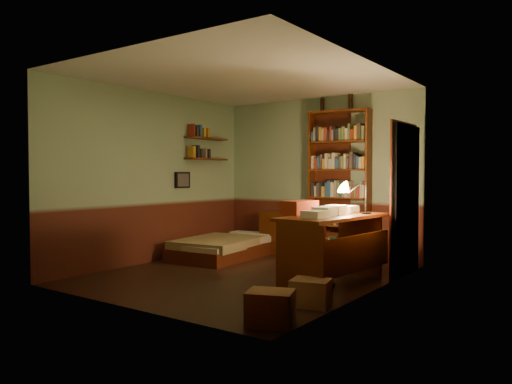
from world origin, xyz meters
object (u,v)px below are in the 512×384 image
Objects in this scene: desk_lamp at (366,190)px; cardboard_box_b at (311,293)px; desk at (333,251)px; cardboard_box_a at (270,308)px; mini_stereo at (295,207)px; office_chair at (313,243)px; bed at (226,240)px; dresser at (284,233)px; bookshelf at (339,185)px.

desk_lamp is 1.69m from cardboard_box_b.
desk reaches higher than cardboard_box_a.
office_chair is (1.43, -1.95, -0.27)m from mini_stereo.
office_chair is at bearing 117.70° from cardboard_box_b.
bed reaches higher than cardboard_box_a.
bed is 6.38× the size of mini_stereo.
bed is at bearing 160.78° from office_chair.
bed is 1.00m from dresser.
cardboard_box_a is at bearing -79.95° from bookshelf.
dresser reaches higher than bed.
office_chair reaches higher than cardboard_box_a.
desk_lamp is (0.24, 0.41, 0.72)m from desk.
cardboard_box_a is 1.06× the size of cardboard_box_b.
desk_lamp is at bearing 89.45° from cardboard_box_b.
bookshelf reaches higher than mini_stereo.
dresser is at bearing 127.21° from cardboard_box_b.
office_chair reaches higher than bed.
desk_lamp is at bearing 90.35° from cardboard_box_a.
office_chair is 2.68× the size of cardboard_box_b.
desk is at bearing 40.69° from office_chair.
mini_stereo is 0.75× the size of cardboard_box_b.
cardboard_box_b is (1.02, -2.72, -1.03)m from bookshelf.
office_chair is 0.99m from cardboard_box_b.
desk is 3.90× the size of cardboard_box_a.
bed is 4.55× the size of cardboard_box_a.
office_chair is 2.53× the size of cardboard_box_a.
mini_stereo is 0.92m from bookshelf.
cardboard_box_b is (-0.03, 0.78, -0.02)m from cardboard_box_a.
desk is at bearing -24.84° from bed.
bed is 3.12× the size of desk_lamp.
desk is 0.86m from desk_lamp.
mini_stereo reaches higher than cardboard_box_a.
office_chair is (-0.44, -0.54, -0.63)m from desk_lamp.
mini_stereo is 0.12× the size of bookshelf.
dresser is 0.50× the size of desk.
bookshelf reaches higher than dresser.
dresser is 3.31m from cardboard_box_b.
dresser is at bearing 178.38° from bookshelf.
desk is 1.02m from cardboard_box_b.
dresser is 1.35× the size of desk_lamp.
cardboard_box_a is at bearing -76.20° from desk.
cardboard_box_b is at bearing -93.02° from desk_lamp.
desk_lamp is (1.03, -1.37, -0.02)m from bookshelf.
bookshelf is at bearing 17.17° from mini_stereo.
mini_stereo is 0.18× the size of desk.
dresser is 1.28m from bookshelf.
desk is (1.77, -1.69, 0.07)m from dresser.
bookshelf is 3.95× the size of desk_lamp.
dresser is 1.96× the size of cardboard_box_a.
dresser is 0.34× the size of bookshelf.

